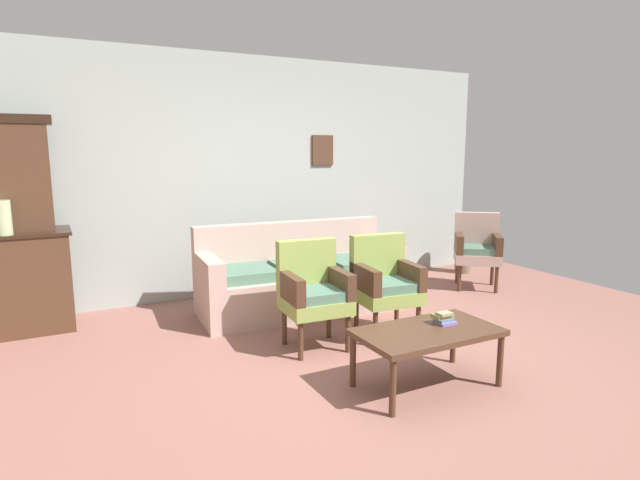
{
  "coord_description": "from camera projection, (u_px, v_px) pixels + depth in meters",
  "views": [
    {
      "loc": [
        -2.11,
        -3.12,
        1.66
      ],
      "look_at": [
        0.04,
        1.0,
        0.85
      ],
      "focal_mm": 29.3,
      "sensor_mm": 36.0,
      "label": 1
    }
  ],
  "objects": [
    {
      "name": "floral_couch",
      "position": [
        299.0,
        280.0,
        5.41
      ],
      "size": [
        2.1,
        0.93,
        0.9
      ],
      "color": "tan",
      "rests_on": "ground"
    },
    {
      "name": "floor_vase_by_wall",
      "position": [
        464.0,
        247.0,
        7.09
      ],
      "size": [
        0.23,
        0.23,
        0.7
      ],
      "primitive_type": "cylinder",
      "color": "#7C6750",
      "rests_on": "ground"
    },
    {
      "name": "book_stack_on_table",
      "position": [
        444.0,
        318.0,
        3.75
      ],
      "size": [
        0.15,
        0.12,
        0.09
      ],
      "color": "#6C64A9",
      "rests_on": "coffee_table"
    },
    {
      "name": "vase_on_cabinet",
      "position": [
        3.0,
        218.0,
        4.47
      ],
      "size": [
        0.14,
        0.14,
        0.3
      ],
      "primitive_type": "cylinder",
      "color": "#A5B689",
      "rests_on": "side_cabinet"
    },
    {
      "name": "armchair_row_middle",
      "position": [
        313.0,
        289.0,
        4.38
      ],
      "size": [
        0.55,
        0.52,
        0.9
      ],
      "color": "#849947",
      "rests_on": "ground"
    },
    {
      "name": "armchair_by_doorway",
      "position": [
        385.0,
        281.0,
        4.66
      ],
      "size": [
        0.57,
        0.55,
        0.9
      ],
      "color": "#849947",
      "rests_on": "ground"
    },
    {
      "name": "coffee_table",
      "position": [
        427.0,
        336.0,
        3.64
      ],
      "size": [
        1.0,
        0.56,
        0.42
      ],
      "color": "#472D1E",
      "rests_on": "ground"
    },
    {
      "name": "side_cabinet",
      "position": [
        4.0,
        283.0,
        4.7
      ],
      "size": [
        1.16,
        0.55,
        0.93
      ],
      "color": "#472D1E",
      "rests_on": "ground"
    },
    {
      "name": "wingback_chair_by_fireplace",
      "position": [
        477.0,
        247.0,
        6.3
      ],
      "size": [
        0.71,
        0.71,
        0.9
      ],
      "color": "tan",
      "rests_on": "ground"
    },
    {
      "name": "wall_back_with_decor",
      "position": [
        252.0,
        176.0,
        6.03
      ],
      "size": [
        6.4,
        0.09,
        2.7
      ],
      "color": "#939E99",
      "rests_on": "ground"
    },
    {
      "name": "ground_plane",
      "position": [
        377.0,
        370.0,
        3.97
      ],
      "size": [
        7.68,
        7.68,
        0.0
      ],
      "primitive_type": "plane",
      "color": "#84564C"
    }
  ]
}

